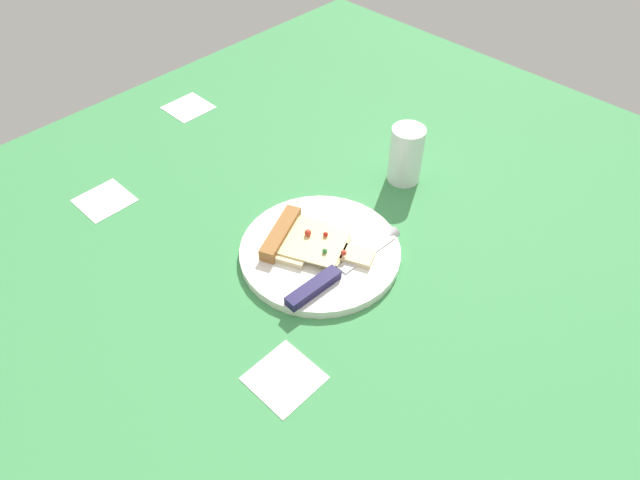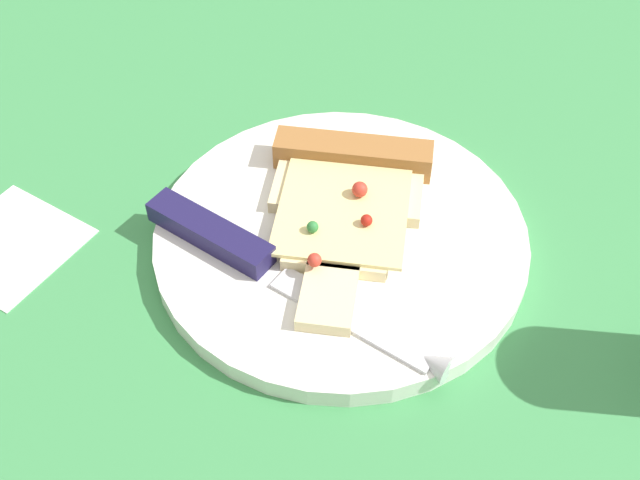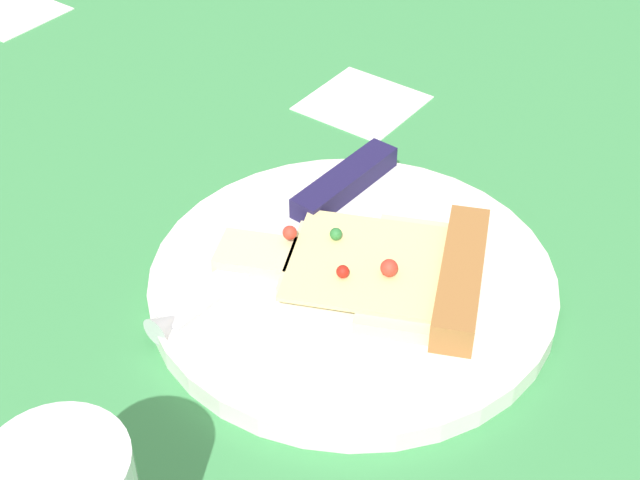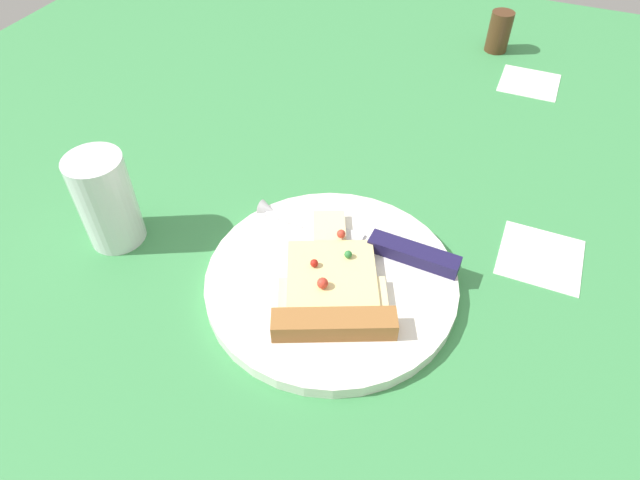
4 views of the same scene
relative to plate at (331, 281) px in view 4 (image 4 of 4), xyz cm
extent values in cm
cube|color=#3D8C4C|center=(-1.78, 8.59, -2.27)|extent=(154.78, 154.78, 3.00)
cube|color=white|center=(20.31, 12.91, -0.87)|extent=(9.00, 9.00, 0.20)
cube|color=white|center=(13.78, 51.41, -0.87)|extent=(9.00, 9.00, 0.20)
cylinder|color=white|center=(0.00, 0.00, 0.00)|extent=(26.78, 26.78, 1.53)
cube|color=beige|center=(1.62, -3.66, 1.27)|extent=(12.49, 9.93, 1.00)
cube|color=beige|center=(-0.61, 1.37, 1.27)|extent=(8.85, 8.03, 1.00)
cube|color=beige|center=(-2.63, 5.95, 1.27)|extent=(5.39, 6.21, 1.00)
cube|color=#EDD88C|center=(0.40, -0.91, 1.92)|extent=(12.46, 12.87, 0.30)
cube|color=#9E6633|center=(2.83, -6.40, 1.87)|extent=(12.03, 7.23, 2.20)
sphere|color=red|center=(0.10, -2.69, 2.64)|extent=(1.14, 1.14, 1.14)
sphere|color=red|center=(-0.72, 4.60, 2.55)|extent=(0.96, 0.96, 0.96)
sphere|color=#2D7A38|center=(1.04, 2.10, 2.48)|extent=(0.83, 0.83, 0.83)
sphere|color=#B21E14|center=(-2.21, -0.43, 2.49)|extent=(0.85, 0.85, 0.85)
cube|color=silver|center=(-4.71, 6.26, 0.92)|extent=(12.08, 2.56, 0.30)
cone|color=silver|center=(-10.70, 6.54, 0.92)|extent=(2.09, 2.09, 2.00)
cube|color=#1E1947|center=(7.28, 5.69, 1.57)|extent=(10.09, 2.67, 1.60)
cylinder|color=white|center=(-25.69, -2.71, 4.84)|extent=(6.27, 6.27, 11.22)
cylinder|color=#4C2D19|center=(6.65, 60.49, 2.60)|extent=(3.80, 3.80, 6.73)
camera|label=1|loc=(47.25, 46.04, 69.11)|focal=32.19mm
camera|label=2|loc=(-19.25, 33.13, 42.28)|focal=44.42mm
camera|label=3|loc=(-38.40, -25.36, 41.47)|focal=52.53mm
camera|label=4|loc=(13.48, -35.38, 45.20)|focal=30.91mm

